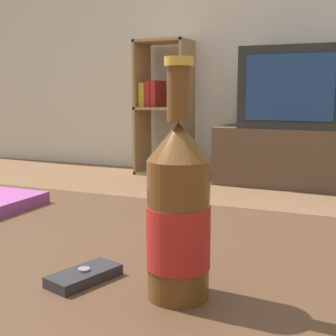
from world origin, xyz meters
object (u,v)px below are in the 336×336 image
bookshelf (162,105)px  television (294,88)px  beer_bottle (178,214)px  cell_phone (84,276)px  tv_stand (292,156)px

bookshelf → television: bearing=-4.8°
bookshelf → beer_bottle: bookshelf is taller
beer_bottle → television: bearing=96.0°
bookshelf → cell_phone: 3.15m
cell_phone → bookshelf: bearing=128.9°
television → cell_phone: 2.84m
tv_stand → beer_bottle: bearing=-84.0°
tv_stand → cell_phone: cell_phone is taller
television → bookshelf: 1.04m
tv_stand → beer_bottle: (0.30, -2.82, 0.30)m
cell_phone → beer_bottle: bearing=19.2°
bookshelf → beer_bottle: (1.33, -2.90, -0.04)m
bookshelf → tv_stand: bearing=-4.6°
tv_stand → cell_phone: 2.84m
beer_bottle → tv_stand: bearing=96.0°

